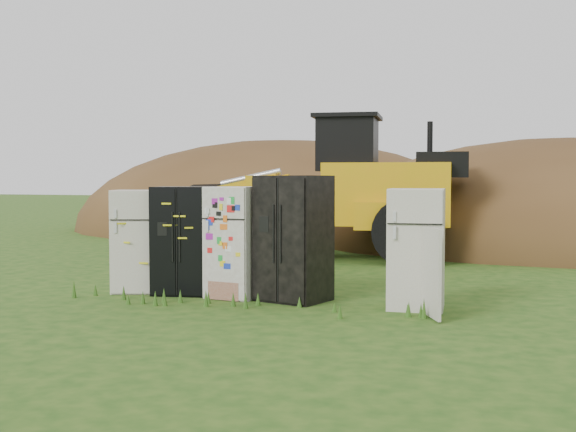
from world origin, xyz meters
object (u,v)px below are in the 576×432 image
at_px(fridge_black_side, 183,240).
at_px(fridge_open_door, 416,249).
at_px(wheel_loader, 312,187).
at_px(fridge_sticker, 236,242).
at_px(fridge_leftmost, 137,241).
at_px(fridge_dark_mid, 294,238).

height_order(fridge_black_side, fridge_open_door, fridge_black_side).
distance_m(fridge_open_door, wheel_loader, 7.05).
relative_size(fridge_black_side, fridge_sticker, 1.00).
height_order(fridge_leftmost, fridge_sticker, fridge_sticker).
height_order(fridge_leftmost, fridge_black_side, fridge_black_side).
bearing_deg(fridge_dark_mid, fridge_sticker, -164.70).
xyz_separation_m(fridge_black_side, fridge_dark_mid, (1.96, -0.02, 0.09)).
bearing_deg(wheel_loader, fridge_leftmost, -109.27).
distance_m(fridge_leftmost, fridge_open_door, 4.77).
distance_m(fridge_sticker, fridge_dark_mid, 1.00).
xyz_separation_m(fridge_sticker, wheel_loader, (-0.62, 6.00, 0.82)).
relative_size(fridge_black_side, fridge_dark_mid, 0.91).
bearing_deg(fridge_open_door, wheel_loader, 114.74).
height_order(fridge_open_door, wheel_loader, wheel_loader).
xyz_separation_m(fridge_leftmost, fridge_sticker, (1.83, 0.03, 0.03)).
relative_size(fridge_sticker, fridge_open_door, 1.01).
distance_m(fridge_sticker, fridge_open_door, 2.94).
bearing_deg(fridge_sticker, wheel_loader, 102.65).
bearing_deg(wheel_loader, fridge_sticker, -92.01).
xyz_separation_m(fridge_black_side, fridge_open_door, (3.90, -0.06, -0.01)).
bearing_deg(fridge_open_door, fridge_dark_mid, 172.95).
xyz_separation_m(fridge_black_side, fridge_sticker, (0.97, -0.02, 0.00)).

